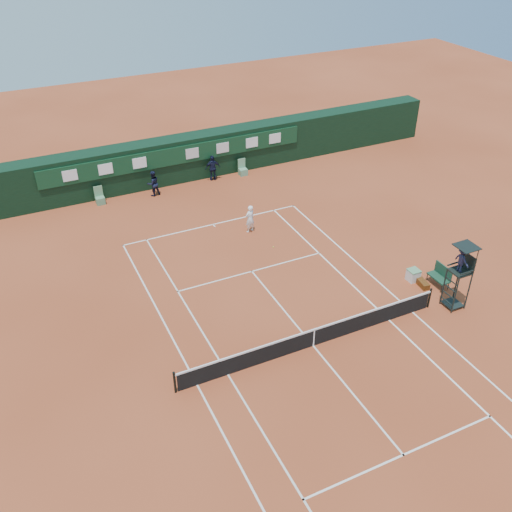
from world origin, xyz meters
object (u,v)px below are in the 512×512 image
Objects in this scene: umpire_chair at (462,264)px; player_bench at (441,275)px; tennis_net at (314,337)px; cooler at (413,275)px; player at (250,219)px.

umpire_chair is 2.59m from player_bench.
tennis_net reaches higher than cooler.
tennis_net is at bearing -163.61° from cooler.
player_bench is 1.86× the size of cooler.
player_bench reaches higher than cooler.
player_bench is at bearing 109.14° from player.
umpire_chair is (7.51, -0.44, 1.95)m from tennis_net.
umpire_chair is at bearing -81.96° from cooler.
cooler is at bearing 107.41° from player.
player_bench is at bearing 69.40° from umpire_chair.
cooler is (-0.99, 0.87, -0.27)m from player_bench.
tennis_net is 3.77× the size of umpire_chair.
umpire_chair is 5.30× the size of cooler.
umpire_chair is 2.01× the size of player.
player_bench is at bearing 8.64° from tennis_net.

